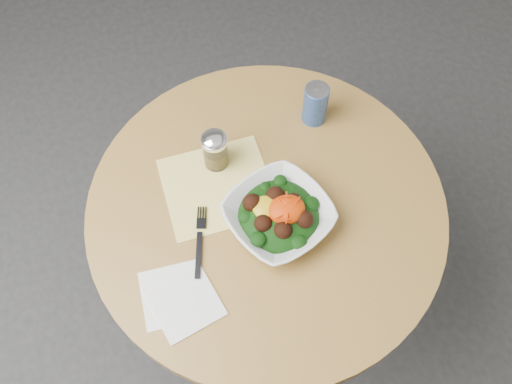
{
  "coord_description": "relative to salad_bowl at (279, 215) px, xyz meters",
  "views": [
    {
      "loc": [
        -0.22,
        -0.6,
        2.02
      ],
      "look_at": [
        -0.02,
        0.01,
        0.81
      ],
      "focal_mm": 40.0,
      "sensor_mm": 36.0,
      "label": 1
    }
  ],
  "objects": [
    {
      "name": "salad_bowl",
      "position": [
        0.0,
        0.0,
        0.0
      ],
      "size": [
        0.31,
        0.31,
        0.09
      ],
      "color": "white",
      "rests_on": "table"
    },
    {
      "name": "fork",
      "position": [
        -0.2,
        0.01,
        -0.03
      ],
      "size": [
        0.08,
        0.18,
        0.0
      ],
      "color": "black",
      "rests_on": "table"
    },
    {
      "name": "beverage_can",
      "position": [
        0.19,
        0.26,
        0.03
      ],
      "size": [
        0.06,
        0.06,
        0.12
      ],
      "color": "navy",
      "rests_on": "table"
    },
    {
      "name": "cloth_napkin",
      "position": [
        -0.12,
        0.14,
        -0.03
      ],
      "size": [
        0.27,
        0.25,
        0.0
      ],
      "primitive_type": "cube",
      "rotation": [
        0.0,
        0.0,
        -0.01
      ],
      "color": "yellow",
      "rests_on": "table"
    },
    {
      "name": "paper_napkins",
      "position": [
        -0.28,
        -0.12,
        -0.03
      ],
      "size": [
        0.18,
        0.19,
        0.0
      ],
      "color": "white",
      "rests_on": "table"
    },
    {
      "name": "table",
      "position": [
        -0.01,
        0.05,
        -0.23
      ],
      "size": [
        0.9,
        0.9,
        0.75
      ],
      "color": "black",
      "rests_on": "ground"
    },
    {
      "name": "spice_shaker",
      "position": [
        -0.1,
        0.21,
        0.03
      ],
      "size": [
        0.07,
        0.07,
        0.12
      ],
      "color": "silver",
      "rests_on": "table"
    },
    {
      "name": "ground",
      "position": [
        -0.01,
        0.05,
        -0.78
      ],
      "size": [
        6.0,
        6.0,
        0.0
      ],
      "primitive_type": "plane",
      "color": "#2B2B2D",
      "rests_on": "ground"
    }
  ]
}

